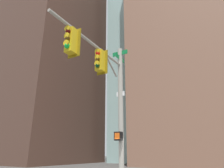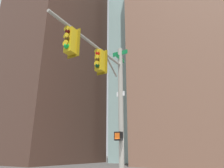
{
  "view_description": "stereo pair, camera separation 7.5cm",
  "coord_description": "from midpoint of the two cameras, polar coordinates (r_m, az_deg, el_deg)",
  "views": [
    {
      "loc": [
        9.26,
        5.38,
        1.85
      ],
      "look_at": [
        1.26,
        0.51,
        5.01
      ],
      "focal_mm": 32.69,
      "sensor_mm": 36.0,
      "label": 1
    },
    {
      "loc": [
        9.22,
        5.44,
        1.85
      ],
      "look_at": [
        1.26,
        0.51,
        5.01
      ],
      "focal_mm": 32.69,
      "sensor_mm": 36.0,
      "label": 2
    }
  ],
  "objects": [
    {
      "name": "signal_pole_assembly",
      "position": [
        9.45,
        -0.97,
        -1.35
      ],
      "size": [
        5.64,
        0.91,
        7.33
      ],
      "rotation": [
        0.0,
        0.0,
        0.03
      ],
      "color": "#9E998C",
      "rests_on": "ground_plane"
    },
    {
      "name": "building_brick_nearside",
      "position": [
        46.92,
        22.37,
        14.67
      ],
      "size": [
        25.64,
        19.37,
        53.09
      ],
      "primitive_type": "cube",
      "color": "#845B47",
      "rests_on": "ground_plane"
    },
    {
      "name": "building_brick_midblock",
      "position": [
        47.68,
        -16.2,
        5.78
      ],
      "size": [
        18.88,
        16.66,
        41.99
      ],
      "primitive_type": "cube",
      "color": "#4C3328",
      "rests_on": "ground_plane"
    },
    {
      "name": "building_glass_tower",
      "position": [
        66.87,
        16.96,
        21.15
      ],
      "size": [
        32.66,
        24.37,
        87.64
      ],
      "primitive_type": "cube",
      "color": "#9EC6C1",
      "rests_on": "ground_plane"
    }
  ]
}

